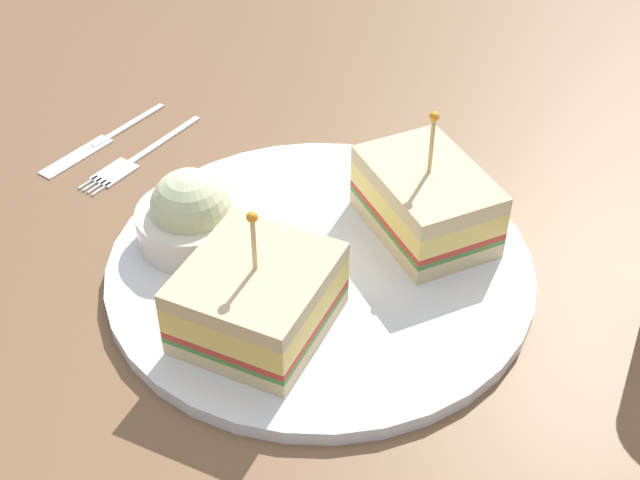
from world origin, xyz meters
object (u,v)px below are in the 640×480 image
Objects in this scene: sandwich_half_front at (423,197)px; fork at (131,161)px; knife at (98,142)px; plate at (320,267)px; sandwich_half_back at (257,298)px; coleslaw_bowl at (192,216)px.

sandwich_half_front is 0.84× the size of fork.
sandwich_half_front is at bearing -140.76° from knife.
plate is 2.44× the size of fork.
plate is 24.91cm from knife.
fork is (18.99, 8.17, -0.35)cm from plate.
plate is at bearing -156.72° from fork.
fork is at bearing 23.28° from plate.
coleslaw_bowl is (10.13, 0.81, -0.39)cm from sandwich_half_back.
sandwich_half_back is 1.59× the size of coleslaw_bowl.
knife is at bearing 23.43° from plate.
fork is at bearing 4.70° from sandwich_half_back.
sandwich_half_front is 15.34cm from sandwich_half_back.
coleslaw_bowl is 17.20cm from knife.
coleslaw_bowl is 0.65× the size of fork.
sandwich_half_back is 27.29cm from knife.
sandwich_half_back is at bearing 122.35° from plate.
fork is (18.55, 16.57, -3.47)cm from sandwich_half_front.
sandwich_half_front is at bearing -110.21° from coleslaw_bowl.
fork is at bearing -155.85° from knife.
sandwich_half_front is at bearing -73.22° from sandwich_half_back.
sandwich_half_front is at bearing -138.22° from fork.
sandwich_half_front is 0.82× the size of knife.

